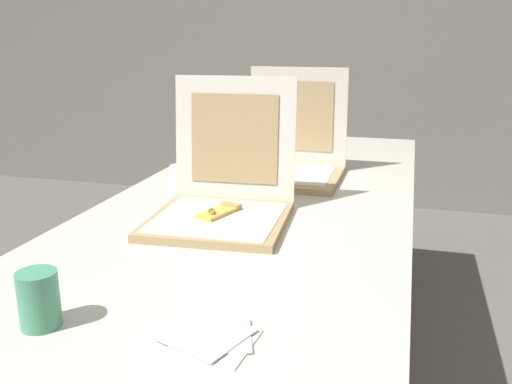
% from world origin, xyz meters
% --- Properties ---
extents(wall_back, '(10.00, 0.10, 2.60)m').
position_xyz_m(wall_back, '(0.00, 3.08, 1.30)').
color(wall_back, gray).
rests_on(wall_back, ground).
extents(table, '(0.93, 2.28, 0.73)m').
position_xyz_m(table, '(0.00, 0.63, 0.69)').
color(table, silver).
rests_on(table, ground).
extents(pizza_box_front, '(0.39, 0.42, 0.38)m').
position_xyz_m(pizza_box_front, '(-0.05, 0.36, 0.79)').
color(pizza_box_front, tan).
rests_on(pizza_box_front, table).
extents(pizza_box_middle, '(0.37, 0.37, 0.39)m').
position_xyz_m(pizza_box_middle, '(0.03, 0.89, 0.79)').
color(pizza_box_middle, tan).
rests_on(pizza_box_middle, table).
extents(cup_white_far, '(0.05, 0.05, 0.07)m').
position_xyz_m(cup_white_far, '(-0.24, 1.03, 0.77)').
color(cup_white_far, white).
rests_on(cup_white_far, table).
extents(cup_white_mid, '(0.05, 0.05, 0.07)m').
position_xyz_m(cup_white_mid, '(-0.31, 0.66, 0.77)').
color(cup_white_mid, white).
rests_on(cup_white_mid, table).
extents(cup_printed_front, '(0.07, 0.07, 0.10)m').
position_xyz_m(cup_printed_front, '(-0.17, -0.28, 0.78)').
color(cup_printed_front, '#4C9E75').
rests_on(cup_printed_front, table).
extents(napkin_pile, '(0.17, 0.16, 0.01)m').
position_xyz_m(napkin_pile, '(0.14, -0.24, 0.74)').
color(napkin_pile, white).
rests_on(napkin_pile, table).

